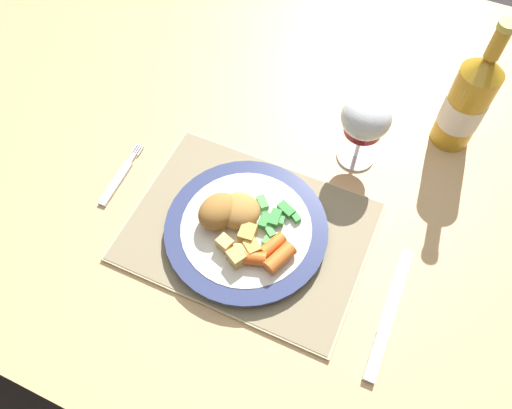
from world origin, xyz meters
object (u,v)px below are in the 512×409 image
object	(u,v)px
dining_table	(271,158)
wine_glass	(366,120)
fork	(119,179)
bottle	(467,102)
dinner_plate	(246,230)
table_knife	(386,324)

from	to	relation	value
dining_table	wine_glass	xyz separation A→B (m)	(0.15, 0.01, 0.17)
fork	bottle	bearing A→B (deg)	33.12
dinner_plate	bottle	world-z (taller)	bottle
dining_table	bottle	size ratio (longest dim) A/B	6.16
table_knife	bottle	distance (m)	0.39
wine_glass	dinner_plate	bearing A→B (deg)	-116.65
fork	table_knife	size ratio (longest dim) A/B	0.62
dining_table	wine_glass	size ratio (longest dim) A/B	11.27
fork	dinner_plate	bearing A→B (deg)	-1.71
dining_table	bottle	distance (m)	0.36
dining_table	dinner_plate	xyz separation A→B (m)	(0.04, -0.20, 0.09)
table_knife	bottle	size ratio (longest dim) A/B	0.86
dining_table	fork	distance (m)	0.29
dining_table	dinner_plate	size ratio (longest dim) A/B	6.02
dining_table	wine_glass	world-z (taller)	wine_glass
fork	dining_table	bearing A→B (deg)	44.90
dining_table	table_knife	world-z (taller)	table_knife
fork	table_knife	xyz separation A→B (m)	(0.48, -0.06, 0.00)
dining_table	table_knife	size ratio (longest dim) A/B	7.15
dining_table	bottle	xyz separation A→B (m)	(0.29, 0.12, 0.16)
bottle	dining_table	bearing A→B (deg)	-157.21
wine_glass	bottle	world-z (taller)	bottle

